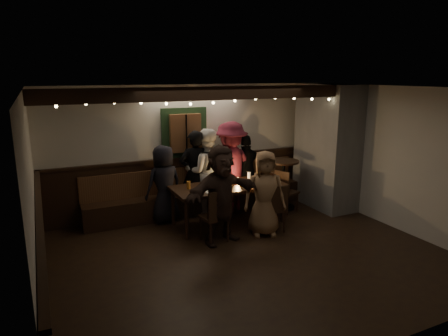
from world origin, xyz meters
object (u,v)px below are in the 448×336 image
chair_near_right (275,206)px  chair_end (284,189)px  dining_table (229,189)px  person_d (231,167)px  chair_near_left (217,213)px  person_c (206,172)px  person_e (246,171)px  person_b (195,173)px  person_f (221,195)px  person_g (265,193)px  high_top (283,178)px  person_a (164,184)px

chair_near_right → chair_end: chair_end is taller
dining_table → person_d: person_d is taller
chair_near_left → person_c: person_c is taller
chair_near_right → person_e: 1.54m
dining_table → person_b: 0.85m
chair_near_left → person_f: size_ratio=0.56×
person_b → chair_near_left: bearing=88.5°
person_f → person_g: bearing=-14.3°
person_b → person_f: (-0.10, -1.45, -0.02)m
person_b → person_f: 1.46m
person_c → person_f: person_c is taller
chair_end → person_d: (-0.94, 0.58, 0.43)m
person_d → chair_near_left: bearing=31.7°
person_d → person_e: bearing=169.0°
dining_table → high_top: bearing=13.5°
person_f → person_c: bearing=64.3°
person_d → person_e: person_d is taller
chair_near_right → person_c: (-0.72, 1.45, 0.38)m
person_c → person_f: (-0.33, -1.43, -0.04)m
person_f → person_d: bearing=45.6°
person_f → dining_table: bearing=43.3°
chair_near_right → person_d: 1.48m
person_c → chair_end: bearing=171.8°
chair_near_right → person_e: bearing=81.6°
dining_table → person_c: (-0.15, 0.71, 0.18)m
high_top → person_g: 1.56m
chair_end → high_top: high_top is taller
dining_table → person_b: (-0.39, 0.74, 0.17)m
chair_near_left → person_c: bearing=73.9°
chair_near_right → person_c: size_ratio=0.50×
dining_table → person_g: 0.82m
chair_near_left → high_top: high_top is taller
person_b → person_g: size_ratio=1.14×
person_d → person_e: 0.46m
person_b → person_e: bearing=-173.2°
person_c → person_d: bearing=-170.6°
person_e → high_top: bearing=161.5°
person_d → person_a: bearing=-22.9°
person_a → person_c: person_c is taller
chair_end → chair_near_left: bearing=-156.8°
chair_near_left → person_g: size_ratio=0.61×
high_top → person_c: bearing=167.2°
person_e → person_f: 1.95m
dining_table → person_f: bearing=-124.1°
person_b → person_d: bearing=179.9°
chair_end → person_a: bearing=167.0°
chair_near_left → high_top: bearing=27.9°
chair_near_right → person_f: size_ratio=0.53×
person_a → high_top: bearing=161.2°
chair_end → dining_table: bearing=-176.4°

